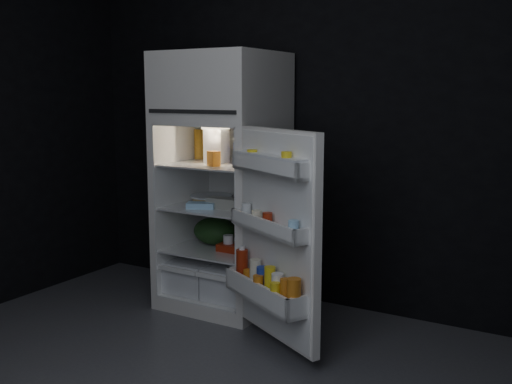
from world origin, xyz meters
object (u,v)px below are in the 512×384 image
Objects in this scene: milk_jug at (217,146)px; egg_carton at (226,203)px; fridge_door at (274,239)px; yogurt_tray at (236,248)px; refrigerator at (224,172)px.

egg_carton is (0.12, -0.07, -0.38)m from milk_jug.
yogurt_tray is (-0.56, 0.46, -0.23)m from fridge_door.
fridge_door is at bearing -38.17° from refrigerator.
refrigerator is 1.46× the size of fridge_door.
egg_carton is at bearing -52.64° from refrigerator.
fridge_door reaches higher than milk_jug.
refrigerator is 7.42× the size of milk_jug.
milk_jug is at bearing 163.94° from yogurt_tray.
refrigerator is 7.30× the size of yogurt_tray.
refrigerator is at bearing 147.70° from yogurt_tray.
yogurt_tray is (0.16, -0.10, -0.50)m from refrigerator.
egg_carton is 0.32m from yogurt_tray.
egg_carton is at bearing 144.45° from fridge_door.
egg_carton is 1.09× the size of yogurt_tray.
milk_jug is (-0.03, -0.05, 0.19)m from refrigerator.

